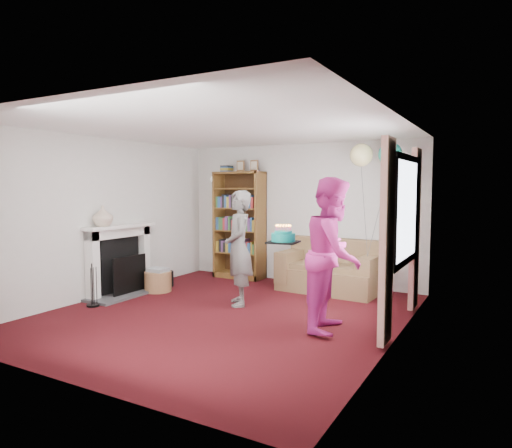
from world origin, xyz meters
The scene contains 16 objects.
ground centered at (0.00, 0.00, 0.00)m, with size 5.00×5.00×0.00m, color black.
wall_back centered at (0.00, 2.51, 1.25)m, with size 4.50×0.02×2.50m, color silver.
wall_left centered at (-2.26, 0.00, 1.25)m, with size 0.02×5.00×2.50m, color silver.
wall_right centered at (2.26, 0.00, 1.25)m, with size 0.02×5.00×2.50m, color silver.
ceiling centered at (0.00, 0.00, 2.50)m, with size 4.50×5.00×0.01m, color white.
fireplace centered at (-2.09, 0.19, 0.51)m, with size 0.55×1.80×1.12m.
window_bay centered at (2.21, 0.60, 1.20)m, with size 0.14×2.02×2.20m.
wall_sconce centered at (-1.75, 2.36, 1.88)m, with size 0.16×0.23×0.16m.
bookcase centered at (-1.14, 2.30, 0.98)m, with size 0.95×0.42×2.22m.
sofa centered at (0.76, 2.07, 0.32)m, with size 1.61×0.85×0.85m.
wicker_basket centered at (-1.72, 0.62, 0.18)m, with size 0.44×0.44×0.39m.
person_striped centered at (-0.10, 0.54, 0.84)m, with size 0.61×0.40×1.68m, color black.
person_magenta centered at (1.50, 0.09, 0.92)m, with size 0.90×0.70×1.85m, color #BF2683.
birthday_cake centered at (0.92, -0.09, 1.11)m, with size 0.35×0.35×0.22m.
balloons centered at (1.51, 1.91, 2.22)m, with size 0.80×0.36×1.75m.
mantel_vase centered at (-2.12, -0.15, 1.28)m, with size 0.31×0.31×0.32m, color beige.
Camera 1 is at (3.32, -5.10, 1.73)m, focal length 32.00 mm.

